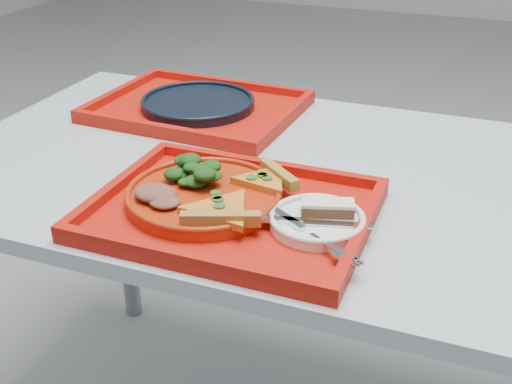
# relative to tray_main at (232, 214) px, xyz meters

# --- Properties ---
(table) EXTENTS (1.60, 0.80, 0.75)m
(table) POSITION_rel_tray_main_xyz_m (0.15, 0.21, -0.08)
(table) COLOR #9EA7B2
(table) RESTS_ON ground
(tray_main) EXTENTS (0.45, 0.35, 0.01)m
(tray_main) POSITION_rel_tray_main_xyz_m (0.00, 0.00, 0.00)
(tray_main) COLOR #AB1209
(tray_main) RESTS_ON table
(tray_far) EXTENTS (0.47, 0.37, 0.01)m
(tray_far) POSITION_rel_tray_main_xyz_m (-0.26, 0.42, 0.00)
(tray_far) COLOR #AB1209
(tray_far) RESTS_ON table
(dinner_plate) EXTENTS (0.26, 0.26, 0.02)m
(dinner_plate) POSITION_rel_tray_main_xyz_m (-0.05, 0.01, 0.02)
(dinner_plate) COLOR #A6250B
(dinner_plate) RESTS_ON tray_main
(side_plate) EXTENTS (0.15, 0.15, 0.01)m
(side_plate) POSITION_rel_tray_main_xyz_m (0.14, 0.00, 0.01)
(side_plate) COLOR white
(side_plate) RESTS_ON tray_main
(navy_plate) EXTENTS (0.26, 0.26, 0.02)m
(navy_plate) POSITION_rel_tray_main_xyz_m (-0.26, 0.42, 0.01)
(navy_plate) COLOR black
(navy_plate) RESTS_ON tray_far
(pizza_slice_a) EXTENTS (0.16, 0.17, 0.02)m
(pizza_slice_a) POSITION_rel_tray_main_xyz_m (0.00, -0.04, 0.03)
(pizza_slice_a) COLOR orange
(pizza_slice_a) RESTS_ON dinner_plate
(pizza_slice_b) EXTENTS (0.15, 0.16, 0.02)m
(pizza_slice_b) POSITION_rel_tray_main_xyz_m (0.03, 0.08, 0.03)
(pizza_slice_b) COLOR orange
(pizza_slice_b) RESTS_ON dinner_plate
(salad_heap) EXTENTS (0.10, 0.09, 0.05)m
(salad_heap) POSITION_rel_tray_main_xyz_m (-0.10, 0.05, 0.05)
(salad_heap) COLOR black
(salad_heap) RESTS_ON dinner_plate
(meat_portion) EXTENTS (0.07, 0.06, 0.02)m
(meat_portion) POSITION_rel_tray_main_xyz_m (-0.12, -0.04, 0.04)
(meat_portion) COLOR brown
(meat_portion) RESTS_ON dinner_plate
(dessert_bar) EXTENTS (0.09, 0.06, 0.02)m
(dessert_bar) POSITION_rel_tray_main_xyz_m (0.16, 0.02, 0.03)
(dessert_bar) COLOR #4A2A18
(dessert_bar) RESTS_ON side_plate
(knife) EXTENTS (0.18, 0.06, 0.01)m
(knife) POSITION_rel_tray_main_xyz_m (0.14, -0.02, 0.02)
(knife) COLOR silver
(knife) RESTS_ON side_plate
(fork) EXTENTS (0.17, 0.12, 0.01)m
(fork) POSITION_rel_tray_main_xyz_m (0.15, -0.05, 0.02)
(fork) COLOR silver
(fork) RESTS_ON side_plate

